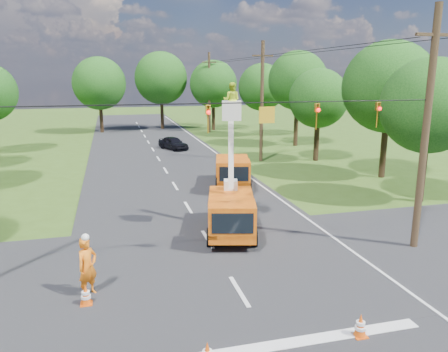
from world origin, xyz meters
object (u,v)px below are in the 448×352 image
object	(u,v)px
traffic_cone_1	(360,326)
tree_far_a	(99,83)
tree_right_e	(262,87)
tree_right_c	(319,99)
bucket_truck	(231,203)
traffic_cone_2	(221,207)
traffic_cone_7	(238,174)
pole_right_far	(209,92)
pole_right_near	(426,129)
tree_right_a	(429,106)
tree_right_b	(389,87)
pole_right_mid	(262,101)
distant_car	(173,143)
traffic_cone_4	(86,295)
tree_right_d	(298,81)
tree_far_b	(161,78)
tree_far_c	(213,84)
ground_worker	(87,267)
second_truck	(233,171)
traffic_cone_3	(240,191)

from	to	relation	value
traffic_cone_1	tree_far_a	bearing A→B (deg)	98.90
tree_right_e	tree_right_c	bearing A→B (deg)	-92.15
bucket_truck	traffic_cone_2	distance (m)	3.23
traffic_cone_7	tree_right_c	distance (m)	10.97
pole_right_far	tree_right_c	size ratio (longest dim) A/B	1.28
bucket_truck	pole_right_near	size ratio (longest dim) A/B	0.70
traffic_cone_7	tree_right_a	size ratio (longest dim) A/B	0.09
tree_right_b	pole_right_mid	bearing A→B (deg)	129.09
pole_right_mid	tree_far_a	distance (m)	26.69
distant_car	traffic_cone_7	bearing A→B (deg)	-103.51
traffic_cone_4	tree_right_d	distance (m)	35.33
tree_right_c	tree_far_b	size ratio (longest dim) A/B	0.76
pole_right_near	pole_right_far	size ratio (longest dim) A/B	1.00
tree_far_c	ground_worker	bearing A→B (deg)	-108.64
tree_right_a	tree_right_c	distance (m)	13.01
tree_far_b	traffic_cone_2	bearing A→B (deg)	-92.18
second_truck	pole_right_near	bearing A→B (deg)	-54.27
tree_right_b	tree_right_c	world-z (taller)	tree_right_b
tree_right_e	tree_far_c	size ratio (longest dim) A/B	0.94
traffic_cone_3	tree_right_a	xyz separation A→B (m)	(10.04, -3.52, 5.20)
second_truck	tree_right_e	bearing A→B (deg)	80.38
pole_right_near	tree_right_e	xyz separation A→B (m)	(5.30, 35.00, 0.70)
traffic_cone_3	traffic_cone_1	bearing A→B (deg)	-93.40
traffic_cone_4	tree_far_a	world-z (taller)	tree_far_a
traffic_cone_4	tree_right_e	world-z (taller)	tree_right_e
bucket_truck	traffic_cone_7	size ratio (longest dim) A/B	9.80
traffic_cone_7	traffic_cone_1	bearing A→B (deg)	-96.27
pole_right_mid	tree_right_c	world-z (taller)	pole_right_mid
pole_right_mid	tree_right_d	world-z (taller)	pole_right_mid
traffic_cone_3	pole_right_mid	bearing A→B (deg)	64.32
distant_car	tree_right_c	xyz separation A→B (m)	(11.19, -8.77, 4.67)
traffic_cone_3	tree_right_d	world-z (taller)	tree_right_d
traffic_cone_7	pole_right_near	size ratio (longest dim) A/B	0.07
pole_right_near	tree_right_c	world-z (taller)	pole_right_near
pole_right_far	bucket_truck	bearing A→B (deg)	-101.23
distant_car	tree_far_c	size ratio (longest dim) A/B	0.41
pole_right_near	ground_worker	bearing A→B (deg)	-176.29
tree_far_b	second_truck	bearing A→B (deg)	-88.74
pole_right_near	tree_far_c	distance (m)	42.02
traffic_cone_1	tree_right_c	distance (m)	27.04
traffic_cone_1	tree_right_c	world-z (taller)	tree_right_c
tree_far_b	bucket_truck	bearing A→B (deg)	-92.40
distant_car	tree_far_b	world-z (taller)	tree_far_b
tree_right_a	tree_right_b	bearing A→B (deg)	75.96
distant_car	pole_right_near	world-z (taller)	pole_right_near
tree_right_a	tree_right_d	xyz separation A→B (m)	(1.30, 21.00, 1.12)
tree_right_e	tree_far_b	size ratio (longest dim) A/B	0.84
second_truck	traffic_cone_7	xyz separation A→B (m)	(0.99, 2.08, -0.73)
traffic_cone_1	tree_right_d	xyz separation A→B (m)	(12.22, 32.36, 6.32)
traffic_cone_3	pole_right_far	world-z (taller)	pole_right_far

